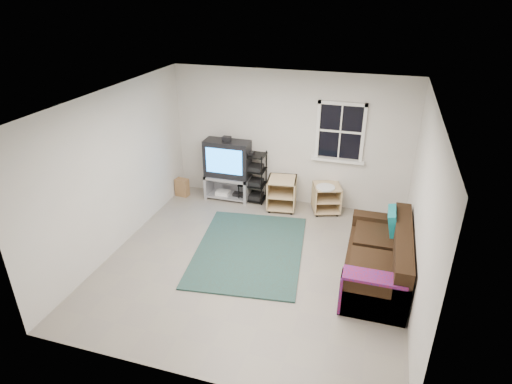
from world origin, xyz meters
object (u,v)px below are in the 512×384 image
(side_table_right, at_px, (326,196))
(sofa, at_px, (380,261))
(av_rack, at_px, (252,180))
(side_table_left, at_px, (282,192))
(tv_unit, at_px, (228,165))

(side_table_right, bearing_deg, sofa, -60.66)
(av_rack, distance_m, side_table_left, 0.67)
(tv_unit, height_order, side_table_right, tv_unit)
(av_rack, relative_size, sofa, 0.52)
(side_table_left, bearing_deg, side_table_right, 6.89)
(av_rack, distance_m, sofa, 3.21)
(side_table_right, xyz_separation_m, sofa, (1.07, -1.90, -0.00))
(tv_unit, height_order, sofa, tv_unit)
(tv_unit, xyz_separation_m, side_table_left, (1.15, -0.10, -0.39))
(sofa, bearing_deg, side_table_left, 136.74)
(side_table_right, bearing_deg, av_rack, 178.52)
(tv_unit, distance_m, av_rack, 0.58)
(av_rack, bearing_deg, tv_unit, -175.42)
(side_table_left, relative_size, side_table_right, 1.01)
(side_table_left, bearing_deg, sofa, -43.26)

